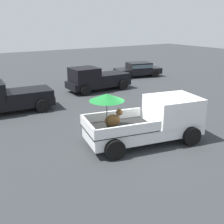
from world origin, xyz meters
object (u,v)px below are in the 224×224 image
object	(u,v)px
pickup_truck_main	(152,120)
parked_sedan_near	(138,69)
pickup_truck_red	(6,98)
pickup_truck_far	(96,79)

from	to	relation	value
pickup_truck_main	parked_sedan_near	world-z (taller)	pickup_truck_main
pickup_truck_red	parked_sedan_near	distance (m)	13.73
pickup_truck_far	pickup_truck_main	bearing A→B (deg)	74.80
pickup_truck_red	pickup_truck_far	bearing A→B (deg)	-159.96
parked_sedan_near	pickup_truck_far	bearing A→B (deg)	35.81
pickup_truck_main	pickup_truck_red	world-z (taller)	pickup_truck_main
pickup_truck_far	parked_sedan_near	distance (m)	6.58
parked_sedan_near	pickup_truck_main	bearing A→B (deg)	66.79
pickup_truck_far	parked_sedan_near	size ratio (longest dim) A/B	1.05
pickup_truck_red	pickup_truck_far	xyz separation A→B (m)	(6.95, 1.83, 0.00)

